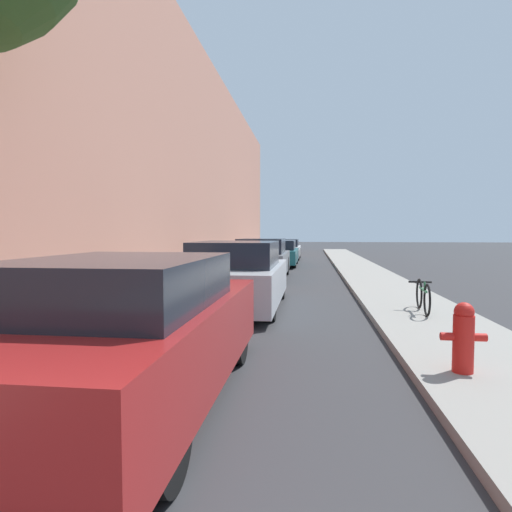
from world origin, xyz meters
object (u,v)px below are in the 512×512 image
parked_car_grey (262,259)px  parked_car_red (127,333)px  parked_car_white (285,249)px  parked_car_teal (279,253)px  fire_hydrant (463,336)px  parked_car_silver (237,277)px  bicycle (423,296)px

parked_car_grey → parked_car_red: bearing=-90.2°
parked_car_grey → parked_car_white: bearing=89.1°
parked_car_teal → fire_hydrant: parked_car_teal is taller
parked_car_red → fire_hydrant: 3.58m
parked_car_red → parked_car_white: size_ratio=0.98×
parked_car_silver → parked_car_teal: bearing=89.9°
parked_car_teal → bicycle: (3.73, -12.77, -0.18)m
parked_car_silver → parked_car_grey: parked_car_silver is taller
parked_car_silver → parked_car_grey: bearing=91.3°
parked_car_silver → fire_hydrant: size_ratio=5.71×
parked_car_red → parked_car_white: parked_car_red is taller
parked_car_teal → fire_hydrant: (3.25, -16.46, -0.10)m
parked_car_silver → parked_car_white: parked_car_silver is taller
bicycle → parked_car_white: bearing=106.1°
parked_car_red → bicycle: 6.12m
parked_car_white → bicycle: parked_car_white is taller
parked_car_white → fire_hydrant: size_ratio=5.86×
parked_car_red → bicycle: bearing=50.2°
parked_car_teal → fire_hydrant: 16.78m
parked_car_teal → parked_car_white: parked_car_teal is taller
parked_car_teal → fire_hydrant: size_ratio=5.93×
parked_car_white → parked_car_silver: bearing=-90.1°
parked_car_red → fire_hydrant: (3.43, 1.01, -0.18)m
parked_car_red → parked_car_silver: size_ratio=1.00×
parked_car_white → fire_hydrant: (3.22, -21.79, -0.08)m
parked_car_silver → parked_car_grey: (-0.13, 6.14, -0.00)m
parked_car_red → parked_car_grey: size_ratio=1.02×
fire_hydrant → bicycle: 3.72m
parked_car_red → parked_car_silver: parked_car_silver is taller
parked_car_red → parked_car_white: bearing=89.5°
parked_car_teal → parked_car_white: (0.03, 5.33, -0.01)m
parked_car_silver → parked_car_teal: 12.07m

